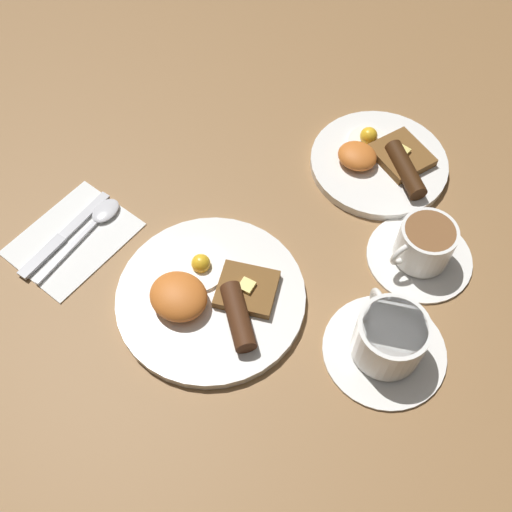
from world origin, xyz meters
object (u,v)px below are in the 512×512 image
Objects in this scene: knife at (61,238)px; teacup_far at (423,248)px; breakfast_plate_far at (380,161)px; spoon at (98,219)px; teacup_near at (388,340)px; breakfast_plate_near at (209,296)px.

teacup_far is at bearing -59.06° from knife.
breakfast_plate_far is at bearing 137.49° from teacup_far.
spoon is (-0.30, -0.35, -0.00)m from breakfast_plate_far.
teacup_near reaches higher than spoon.
teacup_near reaches higher than knife.
spoon is at bearing -172.07° from teacup_near.
teacup_far reaches higher than knife.
teacup_far is at bearing 48.24° from breakfast_plate_near.
teacup_near is at bearing -76.69° from knife.
breakfast_plate_far is 1.26× the size of spoon.
knife is at bearing -165.96° from teacup_near.
teacup_far reaches higher than spoon.
teacup_near is at bearing 17.48° from breakfast_plate_near.
spoon is at bearing 177.26° from breakfast_plate_near.
breakfast_plate_far is 1.20× the size of knife.
teacup_near is at bearing -59.94° from breakfast_plate_far.
spoon is at bearing -152.66° from teacup_far.
knife is (-0.32, -0.41, -0.01)m from breakfast_plate_far.
breakfast_plate_far is 0.33m from teacup_near.
knife is (-0.46, -0.28, -0.02)m from teacup_far.
teacup_far is at bearing 100.31° from teacup_near.
breakfast_plate_near is 0.23m from spoon.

